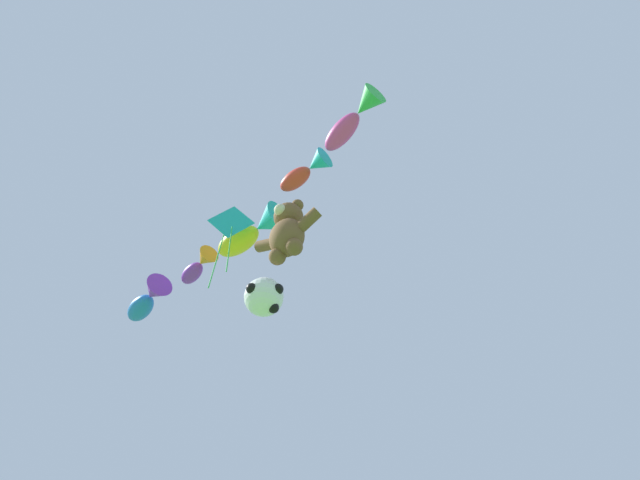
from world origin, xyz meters
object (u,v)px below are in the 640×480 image
(fish_kite_cobalt, at_px, (147,300))
(diamond_kite, at_px, (230,227))
(fish_kite_crimson, at_px, (306,171))
(fish_kite_violet, at_px, (198,266))
(fish_kite_goldfin, at_px, (253,232))
(teddy_bear_kite, at_px, (287,231))
(fish_kite_magenta, at_px, (354,118))
(soccer_ball_kite, at_px, (264,297))

(fish_kite_cobalt, relative_size, diamond_kite, 0.68)
(fish_kite_crimson, relative_size, fish_kite_violet, 0.97)
(fish_kite_goldfin, distance_m, fish_kite_cobalt, 4.64)
(teddy_bear_kite, height_order, fish_kite_crimson, fish_kite_crimson)
(diamond_kite, bearing_deg, fish_kite_goldfin, 84.55)
(fish_kite_magenta, distance_m, fish_kite_violet, 6.66)
(diamond_kite, bearing_deg, fish_kite_crimson, 4.92)
(teddy_bear_kite, height_order, fish_kite_magenta, fish_kite_magenta)
(fish_kite_goldfin, xyz_separation_m, diamond_kite, (-0.07, -0.77, -0.51))
(fish_kite_crimson, bearing_deg, fish_kite_cobalt, 174.19)
(soccer_ball_kite, relative_size, fish_kite_crimson, 0.54)
(soccer_ball_kite, distance_m, fish_kite_goldfin, 4.73)
(fish_kite_magenta, height_order, fish_kite_violet, fish_kite_magenta)
(fish_kite_magenta, bearing_deg, fish_kite_cobalt, 172.08)
(fish_kite_crimson, xyz_separation_m, fish_kite_cobalt, (-6.96, 0.71, -0.16))
(fish_kite_cobalt, bearing_deg, soccer_ball_kite, -9.70)
(soccer_ball_kite, xyz_separation_m, fish_kite_cobalt, (-6.35, 1.09, 4.42))
(fish_kite_cobalt, height_order, diamond_kite, fish_kite_cobalt)
(fish_kite_cobalt, bearing_deg, diamond_kite, -11.35)
(teddy_bear_kite, height_order, fish_kite_violet, fish_kite_violet)
(fish_kite_goldfin, height_order, fish_kite_cobalt, fish_kite_cobalt)
(fish_kite_crimson, xyz_separation_m, fish_kite_goldfin, (-2.33, 0.56, -0.28))
(teddy_bear_kite, xyz_separation_m, fish_kite_violet, (-4.64, 1.19, 3.00))
(soccer_ball_kite, relative_size, fish_kite_goldfin, 0.37)
(fish_kite_crimson, relative_size, fish_kite_goldfin, 0.69)
(fish_kite_violet, bearing_deg, fish_kite_goldfin, -3.13)
(fish_kite_crimson, bearing_deg, soccer_ball_kite, -148.32)
(fish_kite_violet, bearing_deg, teddy_bear_kite, -14.43)
(soccer_ball_kite, xyz_separation_m, fish_kite_magenta, (2.49, -0.14, 4.54))
(fish_kite_cobalt, xyz_separation_m, diamond_kite, (4.56, -0.92, -0.63))
(fish_kite_magenta, bearing_deg, teddy_bear_kite, 179.47)
(fish_kite_magenta, xyz_separation_m, fish_kite_goldfin, (-4.21, 1.08, -0.24))
(fish_kite_crimson, distance_m, fish_kite_violet, 4.73)
(fish_kite_crimson, distance_m, diamond_kite, 2.54)
(soccer_ball_kite, relative_size, fish_kite_magenta, 0.43)
(teddy_bear_kite, distance_m, soccer_ball_kite, 1.63)
(teddy_bear_kite, relative_size, fish_kite_magenta, 0.88)
(diamond_kite, bearing_deg, fish_kite_violet, 158.47)
(fish_kite_violet, distance_m, fish_kite_cobalt, 2.29)
(soccer_ball_kite, bearing_deg, fish_kite_goldfin, 151.34)
(teddy_bear_kite, bearing_deg, fish_kite_cobalt, 170.07)
(soccer_ball_kite, height_order, fish_kite_violet, fish_kite_violet)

